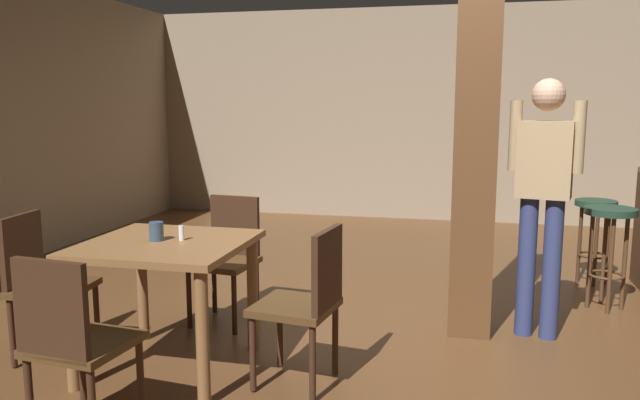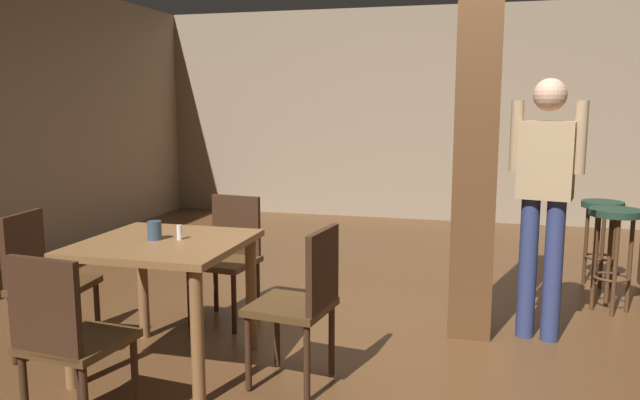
{
  "view_description": "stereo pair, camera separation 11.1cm",
  "coord_description": "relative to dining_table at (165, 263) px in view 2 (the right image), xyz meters",
  "views": [
    {
      "loc": [
        0.32,
        -3.94,
        1.57
      ],
      "look_at": [
        -0.64,
        0.14,
        0.91
      ],
      "focal_mm": 35.0,
      "sensor_mm": 36.0,
      "label": 1
    },
    {
      "loc": [
        0.43,
        -3.91,
        1.57
      ],
      "look_at": [
        -0.64,
        0.14,
        0.91
      ],
      "focal_mm": 35.0,
      "sensor_mm": 36.0,
      "label": 2
    }
  ],
  "objects": [
    {
      "name": "ground_plane",
      "position": [
        1.36,
        0.72,
        -0.64
      ],
      "size": [
        10.8,
        10.8,
        0.0
      ],
      "primitive_type": "plane",
      "color": "brown"
    },
    {
      "name": "wall_back",
      "position": [
        1.36,
        5.22,
        0.76
      ],
      "size": [
        8.0,
        0.1,
        2.8
      ],
      "primitive_type": "cube",
      "color": "gray",
      "rests_on": "ground_plane"
    },
    {
      "name": "pillar",
      "position": [
        1.73,
        1.03,
        0.76
      ],
      "size": [
        0.28,
        0.28,
        2.8
      ],
      "primitive_type": "cube",
      "color": "brown",
      "rests_on": "ground_plane"
    },
    {
      "name": "dining_table",
      "position": [
        0.0,
        0.0,
        0.0
      ],
      "size": [
        0.91,
        0.91,
        0.77
      ],
      "color": "brown",
      "rests_on": "ground_plane"
    },
    {
      "name": "chair_west",
      "position": [
        -0.82,
        -0.03,
        -0.13
      ],
      "size": [
        0.45,
        0.45,
        0.89
      ],
      "color": "#4C3319",
      "rests_on": "ground_plane"
    },
    {
      "name": "chair_east",
      "position": [
        0.86,
        -0.04,
        -0.13
      ],
      "size": [
        0.47,
        0.47,
        0.89
      ],
      "color": "#4C3319",
      "rests_on": "ground_plane"
    },
    {
      "name": "chair_south",
      "position": [
        -0.05,
        -0.85,
        -0.13
      ],
      "size": [
        0.46,
        0.46,
        0.89
      ],
      "color": "#4C3319",
      "rests_on": "ground_plane"
    },
    {
      "name": "chair_north",
      "position": [
        0.04,
        0.84,
        -0.13
      ],
      "size": [
        0.47,
        0.47,
        0.89
      ],
      "color": "#4C3319",
      "rests_on": "ground_plane"
    },
    {
      "name": "napkin_cup",
      "position": [
        -0.06,
        0.0,
        0.19
      ],
      "size": [
        0.08,
        0.08,
        0.11
      ],
      "primitive_type": "cylinder",
      "color": "#33475B",
      "rests_on": "dining_table"
    },
    {
      "name": "salt_shaker",
      "position": [
        0.08,
        0.04,
        0.18
      ],
      "size": [
        0.03,
        0.03,
        0.09
      ],
      "primitive_type": "cylinder",
      "color": "silver",
      "rests_on": "dining_table"
    },
    {
      "name": "standing_person",
      "position": [
        2.17,
        1.05,
        0.37
      ],
      "size": [
        0.47,
        0.27,
        1.72
      ],
      "color": "tan",
      "rests_on": "ground_plane"
    },
    {
      "name": "bar_stool_near",
      "position": [
        2.74,
        1.76,
        -0.04
      ],
      "size": [
        0.38,
        0.38,
        0.79
      ],
      "color": "#1E3828",
      "rests_on": "ground_plane"
    },
    {
      "name": "bar_stool_mid",
      "position": [
        2.78,
        2.49,
        -0.09
      ],
      "size": [
        0.35,
        0.35,
        0.73
      ],
      "color": "#1E3828",
      "rests_on": "ground_plane"
    }
  ]
}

